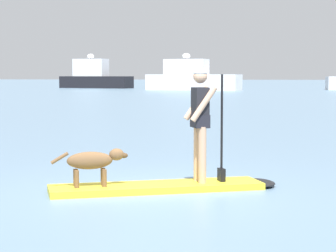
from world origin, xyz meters
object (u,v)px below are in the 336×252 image
Objects in this scene: paddleboard at (171,186)px; moored_boat_starboard at (94,77)px; person_paddler at (201,117)px; moored_boat_outer at (192,78)px; dog at (93,161)px.

moored_boat_starboard reaches higher than paddleboard.
person_paddler reaches higher than paddleboard.
moored_boat_starboard is 0.90× the size of moored_boat_outer.
paddleboard is 3.27× the size of dog.
person_paddler is at bearing -82.07° from moored_boat_outer.
person_paddler is 0.16× the size of moored_boat_outer.
dog is 61.38m from moored_boat_outer.
dog is (-1.09, -0.48, 0.43)m from paddleboard.
dog is 0.10× the size of moored_boat_outer.
person_paddler is at bearing 23.62° from paddleboard.
paddleboard is at bearing -156.38° from person_paddler.
dog is at bearing -156.38° from paddleboard.
paddleboard is 0.36× the size of moored_boat_starboard.
moored_boat_starboard is at bearing 107.44° from paddleboard.
moored_boat_outer reaches higher than person_paddler.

